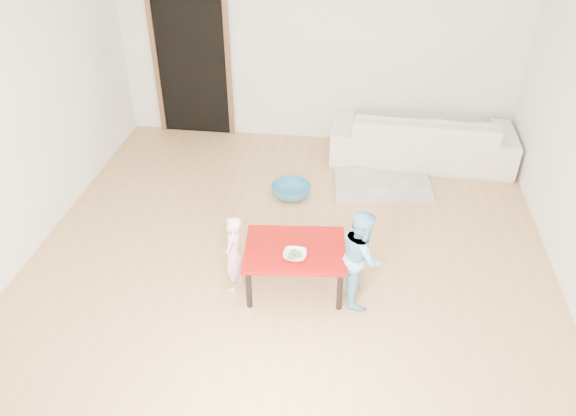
% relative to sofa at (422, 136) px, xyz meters
% --- Properties ---
extents(floor, '(5.00, 5.00, 0.01)m').
position_rel_sofa_xyz_m(floor, '(-1.36, -2.05, -0.32)').
color(floor, tan).
rests_on(floor, ground).
extents(back_wall, '(5.00, 0.02, 2.60)m').
position_rel_sofa_xyz_m(back_wall, '(-1.36, 0.45, 0.98)').
color(back_wall, white).
rests_on(back_wall, floor).
extents(left_wall, '(0.02, 5.00, 2.60)m').
position_rel_sofa_xyz_m(left_wall, '(-3.86, -2.05, 0.98)').
color(left_wall, white).
rests_on(left_wall, floor).
extents(doorway, '(1.02, 0.08, 2.11)m').
position_rel_sofa_xyz_m(doorway, '(-2.96, 0.43, 0.70)').
color(doorway, brown).
rests_on(doorway, back_wall).
extents(sofa, '(2.21, 0.90, 0.64)m').
position_rel_sofa_xyz_m(sofa, '(0.00, 0.00, 0.00)').
color(sofa, beige).
rests_on(sofa, floor).
extents(cushion, '(0.46, 0.41, 0.12)m').
position_rel_sofa_xyz_m(cushion, '(-0.45, -0.14, 0.16)').
color(cushion, orange).
rests_on(cushion, sofa).
extents(red_table, '(0.94, 0.74, 0.44)m').
position_rel_sofa_xyz_m(red_table, '(-1.26, -2.54, -0.10)').
color(red_table, '#910C07').
rests_on(red_table, floor).
extents(bowl, '(0.20, 0.20, 0.05)m').
position_rel_sofa_xyz_m(bowl, '(-1.24, -2.67, 0.14)').
color(bowl, white).
rests_on(bowl, red_table).
extents(broccoli, '(0.12, 0.12, 0.06)m').
position_rel_sofa_xyz_m(broccoli, '(-1.24, -2.67, 0.14)').
color(broccoli, '#2D5919').
rests_on(broccoli, red_table).
extents(child_pink, '(0.21, 0.30, 0.76)m').
position_rel_sofa_xyz_m(child_pink, '(-1.79, -2.63, 0.06)').
color(child_pink, pink).
rests_on(child_pink, floor).
extents(child_blue, '(0.40, 0.48, 0.90)m').
position_rel_sofa_xyz_m(child_blue, '(-0.68, -2.60, 0.13)').
color(child_blue, '#58A2CC').
rests_on(child_blue, floor).
extents(basin, '(0.45, 0.45, 0.14)m').
position_rel_sofa_xyz_m(basin, '(-1.48, -1.05, -0.25)').
color(basin, teal).
rests_on(basin, floor).
extents(blanket, '(1.17, 1.00, 0.05)m').
position_rel_sofa_xyz_m(blanket, '(-0.46, -0.62, -0.29)').
color(blanket, '#BDB5A7').
rests_on(blanket, floor).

